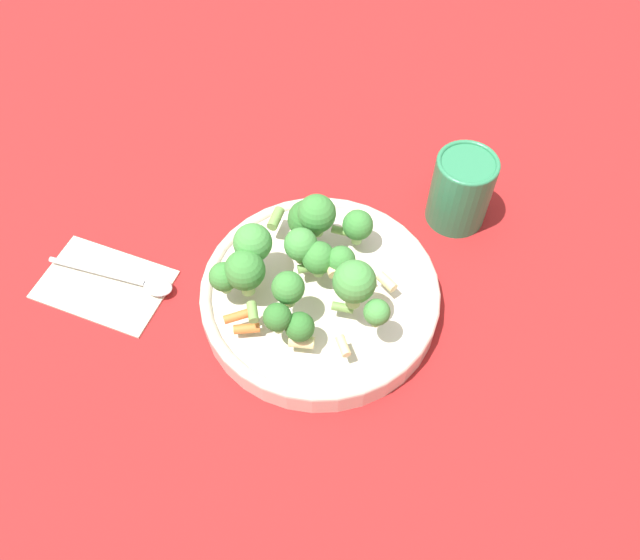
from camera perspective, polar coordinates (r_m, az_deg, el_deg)
ground_plane at (r=0.75m, az=-0.00°, el=-2.13°), size 3.00×3.00×0.00m
bowl at (r=0.73m, az=-0.00°, el=-1.31°), size 0.28×0.28×0.04m
pasta_salad at (r=0.69m, az=-1.69°, el=2.04°), size 0.21×0.21×0.09m
cup at (r=0.81m, az=12.78°, el=8.10°), size 0.08×0.08×0.10m
napkin at (r=0.81m, az=-19.14°, el=-0.33°), size 0.18×0.16×0.01m
spoon at (r=0.79m, az=-16.71°, el=-0.05°), size 0.15×0.10×0.01m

